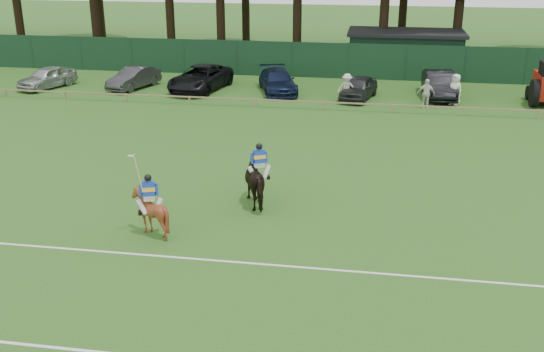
% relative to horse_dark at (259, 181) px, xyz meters
% --- Properties ---
extents(ground, '(160.00, 160.00, 0.00)m').
position_rel_horse_dark_xyz_m(ground, '(0.08, -3.65, -0.94)').
color(ground, '#1E4C14').
rests_on(ground, ground).
extents(horse_dark, '(1.86, 2.44, 1.88)m').
position_rel_horse_dark_xyz_m(horse_dark, '(0.00, 0.00, 0.00)').
color(horse_dark, black).
rests_on(horse_dark, ground).
extents(horse_chestnut, '(1.63, 1.73, 1.55)m').
position_rel_horse_dark_xyz_m(horse_chestnut, '(-3.15, -3.11, -0.16)').
color(horse_chestnut, maroon).
rests_on(horse_chestnut, ground).
extents(sedan_silver, '(3.10, 4.49, 1.42)m').
position_rel_horse_dark_xyz_m(sedan_silver, '(-17.50, 17.15, -0.23)').
color(sedan_silver, '#ACB0B2').
rests_on(sedan_silver, ground).
extents(sedan_grey, '(2.69, 4.44, 1.38)m').
position_rel_horse_dark_xyz_m(sedan_grey, '(-11.76, 17.94, -0.25)').
color(sedan_grey, '#323234').
rests_on(sedan_grey, ground).
extents(suv_black, '(3.62, 6.07, 1.58)m').
position_rel_horse_dark_xyz_m(suv_black, '(-7.27, 18.18, -0.15)').
color(suv_black, black).
rests_on(suv_black, ground).
extents(sedan_navy, '(3.46, 5.33, 1.44)m').
position_rel_horse_dark_xyz_m(sedan_navy, '(-2.17, 18.40, -0.22)').
color(sedan_navy, '#111935').
rests_on(sedan_navy, ground).
extents(hatch_grey, '(2.57, 4.36, 1.39)m').
position_rel_horse_dark_xyz_m(hatch_grey, '(3.06, 17.40, -0.24)').
color(hatch_grey, '#2C2D2F').
rests_on(hatch_grey, ground).
extents(estate_black, '(1.96, 5.00, 1.62)m').
position_rel_horse_dark_xyz_m(estate_black, '(8.00, 18.59, -0.13)').
color(estate_black, black).
rests_on(estate_black, ground).
extents(spectator_left, '(1.19, 0.78, 1.73)m').
position_rel_horse_dark_xyz_m(spectator_left, '(2.37, 16.52, -0.07)').
color(spectator_left, beige).
rests_on(spectator_left, ground).
extents(spectator_mid, '(1.07, 0.58, 1.72)m').
position_rel_horse_dark_xyz_m(spectator_mid, '(7.02, 15.77, -0.08)').
color(spectator_mid, silver).
rests_on(spectator_mid, ground).
extents(spectator_right, '(1.08, 1.03, 1.86)m').
position_rel_horse_dark_xyz_m(spectator_right, '(8.78, 16.82, -0.01)').
color(spectator_right, white).
rests_on(spectator_right, ground).
extents(rider_dark, '(0.90, 0.59, 1.41)m').
position_rel_horse_dark_xyz_m(rider_dark, '(0.01, -0.01, 0.81)').
color(rider_dark, silver).
rests_on(rider_dark, ground).
extents(rider_chestnut, '(0.98, 0.53, 2.05)m').
position_rel_horse_dark_xyz_m(rider_chestnut, '(-3.15, -3.12, 0.56)').
color(rider_chestnut, silver).
rests_on(rider_chestnut, ground).
extents(pitch_lines, '(60.00, 5.10, 0.01)m').
position_rel_horse_dark_xyz_m(pitch_lines, '(0.08, -7.15, -0.93)').
color(pitch_lines, silver).
rests_on(pitch_lines, ground).
extents(pitch_rail, '(62.10, 0.10, 0.50)m').
position_rel_horse_dark_xyz_m(pitch_rail, '(0.08, 14.35, -0.49)').
color(pitch_rail, '#997F5B').
rests_on(pitch_rail, ground).
extents(perimeter_fence, '(92.08, 0.08, 2.50)m').
position_rel_horse_dark_xyz_m(perimeter_fence, '(0.08, 23.35, 0.31)').
color(perimeter_fence, '#14351E').
rests_on(perimeter_fence, ground).
extents(utility_shed, '(8.40, 4.40, 3.04)m').
position_rel_horse_dark_xyz_m(utility_shed, '(6.08, 26.35, 0.60)').
color(utility_shed, '#14331E').
rests_on(utility_shed, ground).
extents(tree_row, '(96.00, 12.00, 21.00)m').
position_rel_horse_dark_xyz_m(tree_row, '(2.08, 31.35, -0.94)').
color(tree_row, '#26561C').
rests_on(tree_row, ground).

